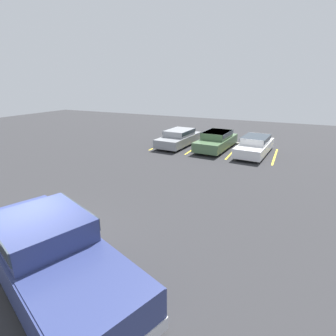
{
  "coord_description": "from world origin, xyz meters",
  "views": [
    {
      "loc": [
        6.09,
        -4.09,
        4.69
      ],
      "look_at": [
        1.3,
        5.92,
        1.0
      ],
      "focal_mm": 28.0,
      "sensor_mm": 36.0,
      "label": 1
    }
  ],
  "objects_px": {
    "parked_sedan_c": "(255,145)",
    "wheel_stop_curb": "(232,143)",
    "pickup_truck": "(51,255)",
    "parked_sedan_b": "(217,140)",
    "parked_sedan_a": "(179,137)"
  },
  "relations": [
    {
      "from": "parked_sedan_c",
      "to": "wheel_stop_curb",
      "type": "bearing_deg",
      "value": -135.22
    },
    {
      "from": "pickup_truck",
      "to": "wheel_stop_curb",
      "type": "distance_m",
      "value": 16.95
    },
    {
      "from": "wheel_stop_curb",
      "to": "parked_sedan_b",
      "type": "bearing_deg",
      "value": -106.89
    },
    {
      "from": "parked_sedan_b",
      "to": "parked_sedan_c",
      "type": "xyz_separation_m",
      "value": [
        2.7,
        -0.21,
        -0.04
      ]
    },
    {
      "from": "parked_sedan_c",
      "to": "parked_sedan_a",
      "type": "bearing_deg",
      "value": -86.45
    },
    {
      "from": "pickup_truck",
      "to": "parked_sedan_a",
      "type": "bearing_deg",
      "value": 121.84
    },
    {
      "from": "pickup_truck",
      "to": "wheel_stop_curb",
      "type": "xyz_separation_m",
      "value": [
        0.48,
        16.93,
        -0.8
      ]
    },
    {
      "from": "parked_sedan_c",
      "to": "pickup_truck",
      "type": "bearing_deg",
      "value": -5.37
    },
    {
      "from": "parked_sedan_a",
      "to": "wheel_stop_curb",
      "type": "height_order",
      "value": "parked_sedan_a"
    },
    {
      "from": "parked_sedan_b",
      "to": "wheel_stop_curb",
      "type": "height_order",
      "value": "parked_sedan_b"
    },
    {
      "from": "parked_sedan_c",
      "to": "wheel_stop_curb",
      "type": "relative_size",
      "value": 2.66
    },
    {
      "from": "pickup_truck",
      "to": "parked_sedan_c",
      "type": "xyz_separation_m",
      "value": [
        2.51,
        14.53,
        -0.22
      ]
    },
    {
      "from": "parked_sedan_b",
      "to": "wheel_stop_curb",
      "type": "bearing_deg",
      "value": 166.78
    },
    {
      "from": "pickup_truck",
      "to": "parked_sedan_b",
      "type": "bearing_deg",
      "value": 110.7
    },
    {
      "from": "parked_sedan_c",
      "to": "wheel_stop_curb",
      "type": "xyz_separation_m",
      "value": [
        -2.03,
        2.39,
        -0.58
      ]
    }
  ]
}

